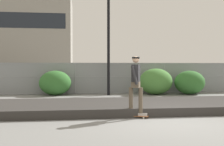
{
  "coord_description": "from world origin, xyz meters",
  "views": [
    {
      "loc": [
        -2.54,
        -7.59,
        1.6
      ],
      "look_at": [
        -0.94,
        5.12,
        1.31
      ],
      "focal_mm": 43.07,
      "sensor_mm": 36.0,
      "label": 1
    }
  ],
  "objects_px": {
    "shrub_center": "(156,81)",
    "shrub_right": "(190,82)",
    "skateboard": "(136,116)",
    "street_lamp": "(109,17)",
    "parked_car_mid": "(123,78)",
    "skater": "(136,82)",
    "shrub_left": "(55,83)",
    "parked_car_near": "(41,78)"
  },
  "relations": [
    {
      "from": "shrub_center",
      "to": "shrub_right",
      "type": "xyz_separation_m",
      "value": [
        1.99,
        -0.19,
        -0.06
      ]
    },
    {
      "from": "skateboard",
      "to": "street_lamp",
      "type": "height_order",
      "value": "street_lamp"
    },
    {
      "from": "shrub_right",
      "to": "parked_car_mid",
      "type": "bearing_deg",
      "value": 136.05
    },
    {
      "from": "skater",
      "to": "shrub_left",
      "type": "xyz_separation_m",
      "value": [
        -3.09,
        7.21,
        -0.45
      ]
    },
    {
      "from": "shrub_left",
      "to": "shrub_center",
      "type": "distance_m",
      "value": 5.79
    },
    {
      "from": "shrub_center",
      "to": "street_lamp",
      "type": "bearing_deg",
      "value": -178.92
    },
    {
      "from": "skater",
      "to": "shrub_right",
      "type": "relative_size",
      "value": 1.04
    },
    {
      "from": "skateboard",
      "to": "street_lamp",
      "type": "distance_m",
      "value": 8.13
    },
    {
      "from": "parked_car_mid",
      "to": "shrub_left",
      "type": "xyz_separation_m",
      "value": [
        -4.34,
        -2.82,
        -0.14
      ]
    },
    {
      "from": "parked_car_near",
      "to": "skateboard",
      "type": "bearing_deg",
      "value": -67.01
    },
    {
      "from": "shrub_right",
      "to": "parked_car_near",
      "type": "bearing_deg",
      "value": 159.48
    },
    {
      "from": "street_lamp",
      "to": "shrub_left",
      "type": "xyz_separation_m",
      "value": [
        -3.0,
        0.34,
        -3.71
      ]
    },
    {
      "from": "skater",
      "to": "shrub_center",
      "type": "height_order",
      "value": "skater"
    },
    {
      "from": "street_lamp",
      "to": "shrub_left",
      "type": "bearing_deg",
      "value": 173.54
    },
    {
      "from": "skateboard",
      "to": "skater",
      "type": "relative_size",
      "value": 0.44
    },
    {
      "from": "skateboard",
      "to": "street_lamp",
      "type": "bearing_deg",
      "value": 90.75
    },
    {
      "from": "skateboard",
      "to": "parked_car_near",
      "type": "height_order",
      "value": "parked_car_near"
    },
    {
      "from": "skater",
      "to": "parked_car_mid",
      "type": "distance_m",
      "value": 10.11
    },
    {
      "from": "skater",
      "to": "parked_car_near",
      "type": "bearing_deg",
      "value": 112.99
    },
    {
      "from": "skater",
      "to": "shrub_center",
      "type": "distance_m",
      "value": 7.44
    },
    {
      "from": "shrub_left",
      "to": "shrub_right",
      "type": "bearing_deg",
      "value": -3.52
    },
    {
      "from": "street_lamp",
      "to": "parked_car_near",
      "type": "bearing_deg",
      "value": 142.52
    },
    {
      "from": "parked_car_mid",
      "to": "shrub_center",
      "type": "distance_m",
      "value": 3.42
    },
    {
      "from": "shrub_left",
      "to": "shrub_right",
      "type": "height_order",
      "value": "shrub_left"
    },
    {
      "from": "shrub_right",
      "to": "street_lamp",
      "type": "bearing_deg",
      "value": 178.34
    },
    {
      "from": "parked_car_near",
      "to": "shrub_left",
      "type": "bearing_deg",
      "value": -67.56
    },
    {
      "from": "skateboard",
      "to": "shrub_left",
      "type": "bearing_deg",
      "value": 113.21
    },
    {
      "from": "parked_car_mid",
      "to": "shrub_right",
      "type": "distance_m",
      "value": 4.75
    },
    {
      "from": "shrub_left",
      "to": "shrub_center",
      "type": "xyz_separation_m",
      "value": [
        5.78,
        -0.29,
        0.06
      ]
    },
    {
      "from": "parked_car_mid",
      "to": "shrub_right",
      "type": "bearing_deg",
      "value": -43.95
    },
    {
      "from": "skateboard",
      "to": "street_lamp",
      "type": "relative_size",
      "value": 0.11
    },
    {
      "from": "shrub_center",
      "to": "shrub_right",
      "type": "relative_size",
      "value": 1.09
    },
    {
      "from": "parked_car_near",
      "to": "shrub_right",
      "type": "xyz_separation_m",
      "value": [
        8.95,
        -3.35,
        -0.15
      ]
    },
    {
      "from": "shrub_left",
      "to": "parked_car_mid",
      "type": "bearing_deg",
      "value": 32.97
    },
    {
      "from": "skateboard",
      "to": "shrub_center",
      "type": "height_order",
      "value": "shrub_center"
    },
    {
      "from": "parked_car_mid",
      "to": "shrub_right",
      "type": "xyz_separation_m",
      "value": [
        3.42,
        -3.3,
        -0.15
      ]
    },
    {
      "from": "parked_car_near",
      "to": "skater",
      "type": "bearing_deg",
      "value": -67.01
    },
    {
      "from": "street_lamp",
      "to": "parked_car_mid",
      "type": "xyz_separation_m",
      "value": [
        1.34,
        3.16,
        -3.57
      ]
    },
    {
      "from": "skateboard",
      "to": "shrub_left",
      "type": "xyz_separation_m",
      "value": [
        -3.09,
        7.21,
        0.64
      ]
    },
    {
      "from": "parked_car_mid",
      "to": "shrub_center",
      "type": "height_order",
      "value": "parked_car_mid"
    },
    {
      "from": "street_lamp",
      "to": "shrub_right",
      "type": "relative_size",
      "value": 3.98
    },
    {
      "from": "skater",
      "to": "parked_car_mid",
      "type": "bearing_deg",
      "value": 82.88
    }
  ]
}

